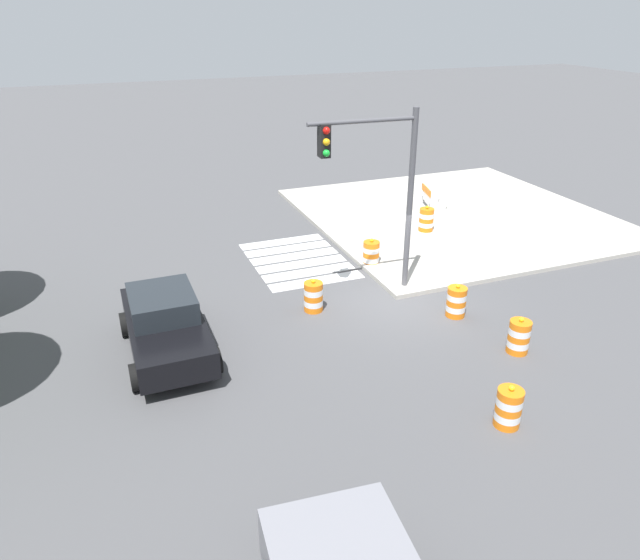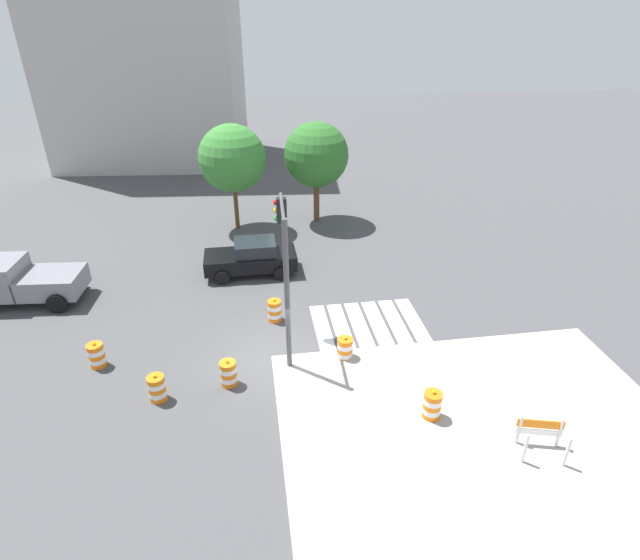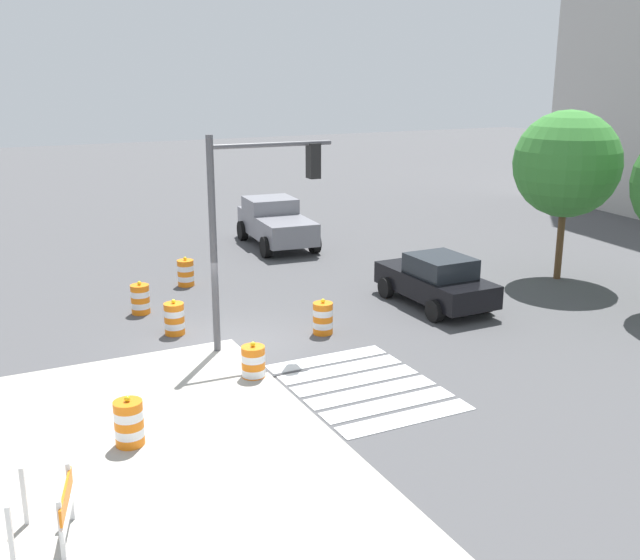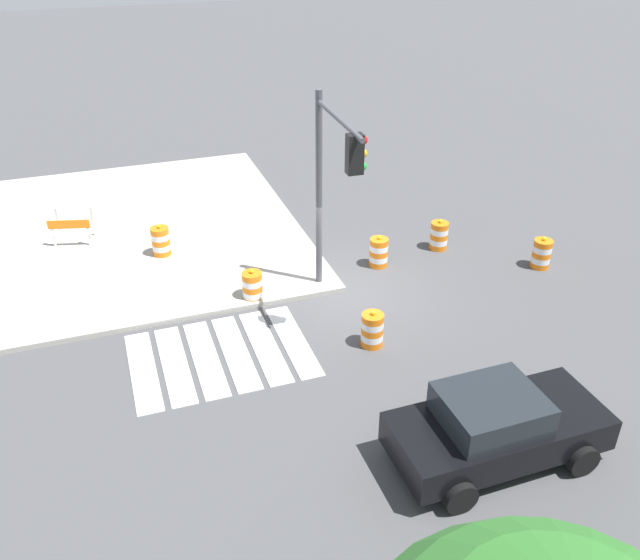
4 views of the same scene
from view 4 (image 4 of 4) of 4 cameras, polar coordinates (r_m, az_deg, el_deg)
ground_plane at (r=18.89m, az=2.23°, el=-1.03°), size 120.00×120.00×0.00m
sidewalk_corner at (r=23.13m, az=-17.42°, el=3.93°), size 12.00×12.00×0.15m
crosswalk_stripes at (r=16.55m, az=-8.56°, el=-6.43°), size 4.35×3.20×0.02m
sports_car at (r=13.69m, az=14.95°, el=-12.10°), size 4.31×2.16×1.63m
traffic_barrel_near_corner at (r=16.53m, az=4.53°, el=-4.30°), size 0.56×0.56×1.02m
traffic_barrel_crosswalk_end at (r=20.09m, az=5.08°, el=2.40°), size 0.56×0.56×1.02m
traffic_barrel_median_near at (r=18.32m, az=-5.85°, el=-0.61°), size 0.56×0.56×1.02m
traffic_barrel_median_far at (r=21.02m, az=18.57°, el=2.17°), size 0.56×0.56×1.02m
traffic_barrel_far_curb at (r=21.36m, az=10.23°, el=3.80°), size 0.56×0.56×1.02m
traffic_barrel_on_sidewalk at (r=20.92m, az=-13.57°, el=3.28°), size 0.56×0.56×1.02m
construction_barricade at (r=22.38m, az=-20.70°, el=4.28°), size 1.39×1.07×1.00m
traffic_light_pole at (r=16.50m, az=1.11°, el=9.33°), size 0.48×3.29×5.50m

